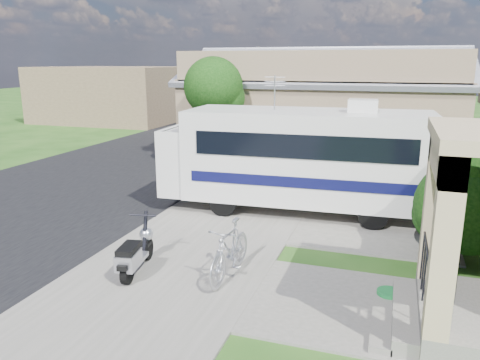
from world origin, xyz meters
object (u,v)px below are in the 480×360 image
(bicycle, at_px, (230,253))
(garden_hose, at_px, (389,297))
(van, at_px, (241,116))
(motorhome, at_px, (297,156))
(pickup_truck, at_px, (208,135))
(shrub, at_px, (464,202))
(scooter, at_px, (135,253))

(bicycle, bearing_deg, garden_hose, 3.66)
(van, xyz_separation_m, garden_hose, (9.81, -21.05, -0.80))
(motorhome, xyz_separation_m, pickup_truck, (-6.39, 8.74, -0.95))
(shrub, xyz_separation_m, garden_hose, (-1.43, -2.54, -1.26))
(scooter, bearing_deg, pickup_truck, 96.05)
(van, bearing_deg, garden_hose, -67.51)
(bicycle, bearing_deg, scooter, -163.10)
(scooter, relative_size, van, 0.28)
(van, height_order, garden_hose, van)
(shrub, bearing_deg, pickup_truck, 133.81)
(bicycle, bearing_deg, motorhome, 89.02)
(bicycle, bearing_deg, shrub, 32.56)
(shrub, distance_m, scooter, 7.20)
(motorhome, relative_size, scooter, 4.56)
(pickup_truck, relative_size, van, 0.86)
(motorhome, bearing_deg, pickup_truck, 123.15)
(bicycle, height_order, pickup_truck, pickup_truck)
(shrub, xyz_separation_m, van, (-11.24, 18.51, -0.47))
(shrub, distance_m, pickup_truck, 15.32)
(scooter, xyz_separation_m, bicycle, (1.91, 0.47, 0.08))
(motorhome, height_order, garden_hose, motorhome)
(bicycle, relative_size, pickup_truck, 0.37)
(van, bearing_deg, pickup_truck, -87.56)
(garden_hose, bearing_deg, motorhome, 119.84)
(motorhome, height_order, van, motorhome)
(shrub, relative_size, van, 0.43)
(scooter, height_order, pickup_truck, pickup_truck)
(garden_hose, bearing_deg, van, 114.99)
(garden_hose, bearing_deg, shrub, 60.67)
(pickup_truck, bearing_deg, motorhome, 121.85)
(bicycle, xyz_separation_m, garden_hose, (3.12, 0.03, -0.49))
(shrub, relative_size, pickup_truck, 0.50)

